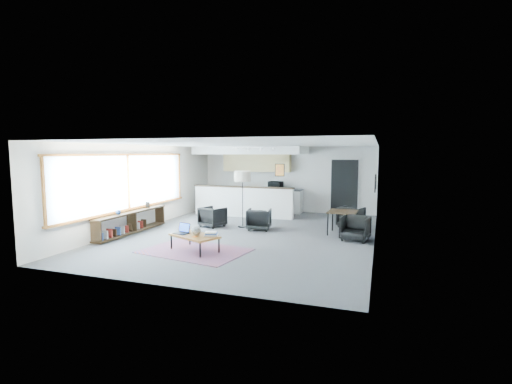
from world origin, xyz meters
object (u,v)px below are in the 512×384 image
(book_stack, at_px, (211,234))
(microwave, at_px, (275,184))
(coffee_table, at_px, (195,236))
(dining_chair_far, at_px, (351,218))
(laptop, at_px, (183,230))
(armchair_left, at_px, (213,216))
(dining_table, at_px, (343,213))
(floor_lamp, at_px, (243,178))
(dining_chair_near, at_px, (355,229))
(armchair_right, at_px, (259,218))
(ceramic_pot, at_px, (196,231))

(book_stack, height_order, microwave, microwave)
(coffee_table, relative_size, book_stack, 3.69)
(dining_chair_far, bearing_deg, laptop, 68.73)
(armchair_left, bearing_deg, dining_table, -159.03)
(dining_chair_far, bearing_deg, floor_lamp, 38.46)
(laptop, bearing_deg, coffee_table, 1.54)
(floor_lamp, bearing_deg, dining_chair_near, -12.30)
(armchair_left, xyz_separation_m, armchair_right, (1.55, 0.03, 0.01))
(book_stack, relative_size, armchair_left, 0.53)
(floor_lamp, bearing_deg, dining_table, -1.31)
(laptop, distance_m, microwave, 6.35)
(ceramic_pot, relative_size, dining_table, 0.27)
(ceramic_pot, xyz_separation_m, floor_lamp, (-0.02, 3.17, 1.04))
(armchair_left, distance_m, dining_chair_near, 4.48)
(armchair_right, bearing_deg, book_stack, 75.43)
(ceramic_pot, xyz_separation_m, dining_chair_far, (3.26, 4.23, -0.21))
(armchair_left, distance_m, dining_table, 4.06)
(dining_table, bearing_deg, microwave, 131.80)
(armchair_left, height_order, dining_table, armchair_left)
(book_stack, xyz_separation_m, dining_table, (2.76, 3.01, 0.18))
(floor_lamp, relative_size, dining_chair_near, 2.88)
(ceramic_pot, height_order, dining_chair_far, ceramic_pot)
(dining_table, xyz_separation_m, microwave, (-2.95, 3.30, 0.50))
(armchair_left, bearing_deg, coffee_table, 124.84)
(armchair_left, bearing_deg, armchair_right, -161.11)
(dining_chair_near, bearing_deg, dining_chair_far, 107.25)
(laptop, xyz_separation_m, armchair_left, (-0.51, 2.77, -0.12))
(coffee_table, distance_m, book_stack, 0.42)
(laptop, relative_size, ceramic_pot, 1.72)
(ceramic_pot, xyz_separation_m, armchair_right, (0.61, 2.91, -0.16))
(armchair_right, relative_size, dining_chair_near, 1.15)
(coffee_table, xyz_separation_m, laptop, (-0.37, 0.09, 0.10))
(dining_table, xyz_separation_m, dining_chair_near, (0.41, -0.70, -0.31))
(book_stack, bearing_deg, ceramic_pot, -165.98)
(dining_chair_near, xyz_separation_m, microwave, (-3.36, 4.00, 0.80))
(coffee_table, bearing_deg, dining_chair_near, 57.69)
(dining_chair_near, bearing_deg, laptop, -140.48)
(floor_lamp, bearing_deg, coffee_table, -90.76)
(floor_lamp, relative_size, dining_chair_far, 2.92)
(dining_chair_near, relative_size, microwave, 1.15)
(ceramic_pot, relative_size, armchair_left, 0.33)
(floor_lamp, height_order, dining_chair_far, floor_lamp)
(laptop, relative_size, dining_chair_far, 0.65)
(laptop, relative_size, book_stack, 1.08)
(microwave, bearing_deg, coffee_table, -86.02)
(dining_chair_near, bearing_deg, microwave, 139.38)
(armchair_right, distance_m, microwave, 3.61)
(coffee_table, distance_m, armchair_right, 2.96)
(floor_lamp, bearing_deg, laptop, -97.59)
(laptop, bearing_deg, dining_chair_far, 62.80)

